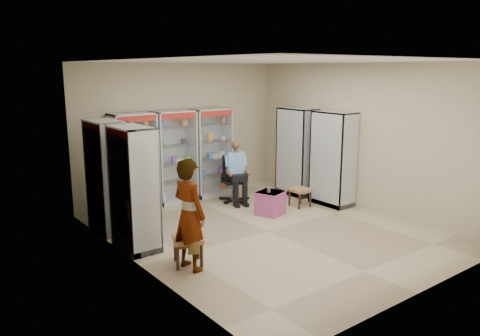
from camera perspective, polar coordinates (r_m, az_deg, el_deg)
floor at (r=8.52m, az=3.45°, el=-7.72°), size 6.00×6.00×0.00m
room_shell at (r=8.08m, az=3.62°, el=5.56°), size 5.02×6.02×3.01m
cabinet_back_left at (r=9.82m, az=-12.82°, el=0.71°), size 0.90×0.50×2.00m
cabinet_back_mid at (r=10.24m, az=-7.99°, el=1.34°), size 0.90×0.50×2.00m
cabinet_back_right at (r=10.73m, az=-3.57°, el=1.92°), size 0.90×0.50×2.00m
cabinet_right_far at (r=10.87m, az=6.94°, el=1.99°), size 0.90×0.50×2.00m
cabinet_right_near at (r=10.13m, az=11.27°, el=1.11°), size 0.90×0.50×2.00m
cabinet_left_far at (r=8.63m, az=-15.85°, el=-0.99°), size 0.90×0.50×2.00m
cabinet_left_near at (r=7.64m, az=-12.79°, el=-2.47°), size 0.90×0.50×2.00m
wooden_chair at (r=9.19m, az=-12.18°, el=-3.42°), size 0.42×0.42×0.94m
seated_customer at (r=9.10m, az=-12.10°, el=-2.28°), size 0.44×0.60×1.34m
office_chair at (r=10.27m, az=-0.74°, el=-1.34°), size 0.70×0.70×1.01m
seated_shopkeeper at (r=10.20m, az=-0.57°, el=-0.64°), size 0.59×0.69×1.28m
pink_trunk at (r=9.43m, az=3.71°, el=-4.27°), size 0.61×0.60×0.47m
tea_glass at (r=9.32m, az=3.54°, el=-2.68°), size 0.07×0.07×0.10m
woven_stool_a at (r=10.03m, az=7.32°, el=-3.58°), size 0.41×0.41×0.39m
woven_stool_b at (r=7.11m, az=-6.35°, el=-9.97°), size 0.58×0.58×0.44m
standing_man at (r=6.77m, az=-6.20°, el=-5.67°), size 0.47×0.65×1.65m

